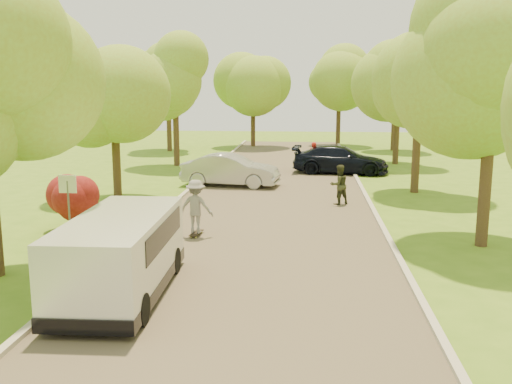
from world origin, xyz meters
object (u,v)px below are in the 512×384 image
(longboard, at_px, (196,233))
(skateboarder, at_px, (196,206))
(dark_sedan, at_px, (340,160))
(person_striped, at_px, (314,157))
(street_sign, at_px, (68,195))
(person_olive, at_px, (339,185))
(silver_sedan, at_px, (230,170))
(minivan, at_px, (121,254))

(longboard, xyz_separation_m, skateboarder, (0.00, 0.00, 0.89))
(skateboarder, bearing_deg, dark_sedan, -104.53)
(longboard, xyz_separation_m, person_striped, (3.93, 14.48, 0.77))
(dark_sedan, bearing_deg, longboard, 165.10)
(street_sign, bearing_deg, person_olive, 38.79)
(dark_sedan, xyz_separation_m, skateboarder, (-5.43, -14.25, 0.21))
(dark_sedan, xyz_separation_m, person_striped, (-1.50, 0.23, 0.10))
(silver_sedan, relative_size, longboard, 5.18)
(minivan, xyz_separation_m, dark_sedan, (6.12, 19.69, -0.22))
(dark_sedan, height_order, longboard, dark_sedan)
(silver_sedan, xyz_separation_m, skateboarder, (0.17, -9.59, 0.21))
(dark_sedan, xyz_separation_m, person_olive, (-0.53, -8.73, 0.06))
(silver_sedan, height_order, skateboarder, skateboarder)
(silver_sedan, distance_m, person_striped, 6.38)
(person_striped, bearing_deg, longboard, 83.64)
(dark_sedan, distance_m, person_olive, 8.74)
(dark_sedan, relative_size, person_striped, 3.07)
(minivan, bearing_deg, silver_sedan, 86.45)
(street_sign, height_order, person_striped, street_sign)
(minivan, height_order, dark_sedan, minivan)
(minivan, relative_size, person_olive, 3.08)
(street_sign, distance_m, dark_sedan, 18.09)
(skateboarder, xyz_separation_m, person_striped, (3.93, 14.48, -0.12))
(minivan, height_order, silver_sedan, minivan)
(silver_sedan, height_order, person_striped, person_striped)
(silver_sedan, bearing_deg, person_striped, -32.41)
(silver_sedan, distance_m, dark_sedan, 7.29)
(dark_sedan, relative_size, person_olive, 3.20)
(minivan, bearing_deg, dark_sedan, 71.17)
(silver_sedan, relative_size, person_striped, 2.74)
(person_olive, bearing_deg, person_striped, -112.58)
(longboard, bearing_deg, person_olive, -125.24)
(street_sign, distance_m, person_striped, 17.58)
(street_sign, bearing_deg, dark_sedan, 59.76)
(silver_sedan, distance_m, longboard, 9.61)
(person_olive, bearing_deg, longboard, 19.70)
(street_sign, relative_size, minivan, 0.42)
(street_sign, relative_size, person_olive, 1.31)
(longboard, bearing_deg, person_striped, -98.87)
(person_olive, bearing_deg, street_sign, 10.05)
(person_striped, bearing_deg, person_olive, 105.00)
(skateboarder, bearing_deg, person_striped, -98.87)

